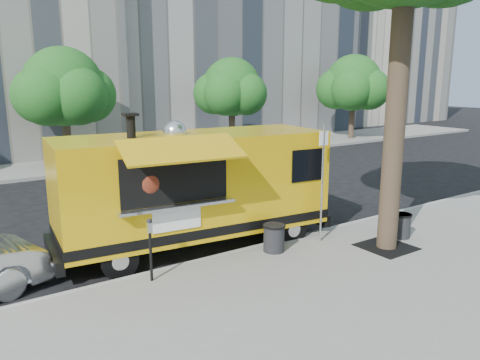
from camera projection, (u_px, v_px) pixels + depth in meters
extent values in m
plane|color=black|center=(236.00, 241.00, 12.43)|extent=(120.00, 120.00, 0.00)
cube|color=gray|center=(349.00, 295.00, 9.18)|extent=(60.00, 6.00, 0.15)
cube|color=#999993|center=(257.00, 249.00, 11.66)|extent=(60.00, 0.14, 0.16)
cube|color=gray|center=(86.00, 163.00, 23.32)|extent=(60.00, 5.00, 0.15)
cube|color=#9A9490|center=(199.00, 0.00, 35.45)|extent=(20.00, 14.00, 20.00)
cube|color=beige|center=(352.00, 39.00, 46.57)|extent=(16.00, 12.00, 16.00)
cylinder|color=#33261C|center=(396.00, 115.00, 10.87)|extent=(0.48, 0.48, 6.50)
cube|color=black|center=(386.00, 247.00, 11.56)|extent=(1.20, 1.20, 0.02)
cylinder|color=#33261C|center=(67.00, 139.00, 21.83)|extent=(0.36, 0.36, 2.60)
sphere|color=#144B19|center=(63.00, 87.00, 21.31)|extent=(3.60, 3.60, 3.60)
cylinder|color=#33261C|center=(232.00, 128.00, 26.53)|extent=(0.36, 0.36, 2.60)
sphere|color=#144B19|center=(232.00, 87.00, 26.04)|extent=(3.24, 3.24, 3.24)
cylinder|color=#33261C|center=(352.00, 119.00, 32.18)|extent=(0.36, 0.36, 2.60)
sphere|color=#144B19|center=(354.00, 83.00, 31.65)|extent=(3.78, 3.78, 3.78)
cylinder|color=silver|center=(322.00, 184.00, 11.67)|extent=(0.06, 0.06, 3.00)
cube|color=white|center=(324.00, 138.00, 11.43)|extent=(0.28, 0.02, 0.35)
cylinder|color=black|center=(151.00, 257.00, 9.55)|extent=(0.06, 0.06, 1.05)
cube|color=silver|center=(150.00, 227.00, 9.41)|extent=(0.10, 0.08, 0.22)
sphere|color=black|center=(149.00, 221.00, 9.38)|extent=(0.11, 0.11, 0.11)
cube|color=#D7A40B|center=(195.00, 182.00, 11.62)|extent=(6.82, 2.90, 2.40)
cube|color=black|center=(195.00, 220.00, 11.82)|extent=(6.84, 2.92, 0.22)
cube|color=black|center=(304.00, 212.00, 13.46)|extent=(0.39, 2.14, 0.31)
cube|color=black|center=(54.00, 253.00, 10.30)|extent=(0.39, 2.14, 0.31)
cube|color=black|center=(304.00, 156.00, 13.08)|extent=(0.23, 1.79, 0.97)
cylinder|color=black|center=(291.00, 229.00, 12.16)|extent=(0.84, 0.37, 0.82)
cylinder|color=black|center=(255.00, 211.00, 13.77)|extent=(0.84, 0.37, 0.82)
cylinder|color=black|center=(119.00, 260.00, 10.07)|extent=(0.84, 0.37, 0.82)
cylinder|color=black|center=(100.00, 235.00, 11.68)|extent=(0.84, 0.37, 0.82)
cube|color=black|center=(174.00, 179.00, 10.19)|extent=(2.45, 0.43, 1.07)
cube|color=silver|center=(178.00, 206.00, 10.18)|extent=(2.67, 0.61, 0.06)
cube|color=#D7A40B|center=(183.00, 149.00, 9.58)|extent=(2.63, 1.22, 0.43)
cube|color=white|center=(177.00, 219.00, 10.32)|extent=(1.12, 0.15, 0.51)
cylinder|color=black|center=(131.00, 127.00, 10.59)|extent=(0.20, 0.20, 0.56)
sphere|color=silver|center=(175.00, 132.00, 11.33)|extent=(0.57, 0.57, 0.57)
sphere|color=brown|center=(145.00, 181.00, 10.19)|extent=(0.86, 0.86, 0.86)
cylinder|color=#FF590C|center=(149.00, 189.00, 10.02)|extent=(0.36, 0.16, 0.35)
cylinder|color=black|center=(274.00, 238.00, 11.23)|extent=(0.51, 0.51, 0.66)
cylinder|color=black|center=(274.00, 226.00, 11.16)|extent=(0.55, 0.55, 0.04)
cylinder|color=black|center=(401.00, 226.00, 12.21)|extent=(0.49, 0.49, 0.64)
cylinder|color=black|center=(402.00, 215.00, 12.15)|extent=(0.53, 0.53, 0.04)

